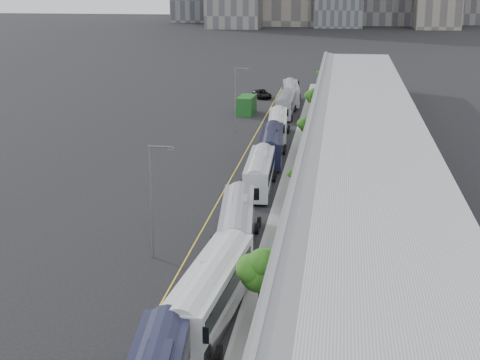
% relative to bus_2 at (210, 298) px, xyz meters
% --- Properties ---
extents(sidewalk, '(10.00, 170.00, 0.12)m').
position_rel_bus_2_xyz_m(sidewalk, '(6.62, 22.68, -1.64)').
color(sidewalk, gray).
rests_on(sidewalk, ground).
extents(lane_line, '(0.12, 160.00, 0.02)m').
position_rel_bus_2_xyz_m(lane_line, '(-3.88, 22.68, -1.69)').
color(lane_line, gold).
rests_on(lane_line, ground).
extents(depot, '(12.45, 160.40, 7.20)m').
position_rel_bus_2_xyz_m(depot, '(10.62, 22.68, 1.81)').
color(depot, gray).
rests_on(depot, ground).
extents(bus_2, '(3.91, 13.95, 4.03)m').
position_rel_bus_2_xyz_m(bus_2, '(0.00, 0.00, 0.00)').
color(bus_2, silver).
rests_on(bus_2, ground).
extents(bus_3, '(3.92, 13.11, 3.77)m').
position_rel_bus_2_xyz_m(bus_3, '(-0.24, 13.92, -0.11)').
color(bus_3, gray).
rests_on(bus_3, ground).
extents(bus_4, '(3.00, 12.53, 3.64)m').
position_rel_bus_2_xyz_m(bus_4, '(-0.25, 30.70, -0.17)').
color(bus_4, '#B8BCC3').
rests_on(bus_4, ground).
extents(bus_5, '(3.33, 12.95, 3.75)m').
position_rel_bus_2_xyz_m(bus_5, '(-0.21, 43.19, -0.12)').
color(bus_5, black).
rests_on(bus_5, ground).
extents(bus_6, '(3.28, 12.17, 3.52)m').
position_rel_bus_2_xyz_m(bus_6, '(-0.59, 56.12, -0.22)').
color(bus_6, silver).
rests_on(bus_6, ground).
extents(bus_7, '(2.76, 12.34, 3.60)m').
position_rel_bus_2_xyz_m(bus_7, '(-0.76, 72.64, -0.18)').
color(bus_7, slate).
rests_on(bus_7, ground).
extents(bus_8, '(3.81, 12.89, 3.71)m').
position_rel_bus_2_xyz_m(bus_8, '(-0.78, 83.88, -0.13)').
color(bus_8, '#9D9EA7').
rests_on(bus_8, ground).
extents(tree_1, '(2.60, 2.60, 5.18)m').
position_rel_bus_2_xyz_m(tree_1, '(3.13, 0.40, 2.16)').
color(tree_1, black).
rests_on(tree_1, ground).
extents(tree_2, '(1.00, 1.00, 3.88)m').
position_rel_bus_2_xyz_m(tree_2, '(3.92, 24.69, 1.51)').
color(tree_2, black).
rests_on(tree_2, ground).
extents(tree_3, '(1.61, 1.61, 4.47)m').
position_rel_bus_2_xyz_m(tree_3, '(3.62, 47.93, 1.92)').
color(tree_3, black).
rests_on(tree_3, ground).
extents(tree_4, '(1.80, 1.80, 4.79)m').
position_rel_bus_2_xyz_m(tree_4, '(3.52, 68.91, 2.15)').
color(tree_4, black).
rests_on(tree_4, ground).
extents(tree_5, '(1.03, 1.03, 4.03)m').
position_rel_bus_2_xyz_m(tree_5, '(3.91, 97.66, 1.65)').
color(tree_5, black).
rests_on(tree_5, ground).
extents(street_lamp_near, '(2.04, 0.22, 9.21)m').
position_rel_bus_2_xyz_m(street_lamp_near, '(-6.37, 10.52, 3.60)').
color(street_lamp_near, '#59595E').
rests_on(street_lamp_near, ground).
extents(street_lamp_far, '(2.04, 0.22, 9.20)m').
position_rel_bus_2_xyz_m(street_lamp_far, '(-6.76, 59.17, 3.59)').
color(street_lamp_far, '#59595E').
rests_on(street_lamp_far, ground).
extents(shipping_container, '(2.69, 5.51, 2.90)m').
position_rel_bus_2_xyz_m(shipping_container, '(-7.13, 73.32, -0.25)').
color(shipping_container, '#174B19').
rests_on(shipping_container, ground).
extents(suv, '(4.38, 5.98, 1.51)m').
position_rel_bus_2_xyz_m(suv, '(-6.40, 89.48, -0.94)').
color(suv, black).
rests_on(suv, ground).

